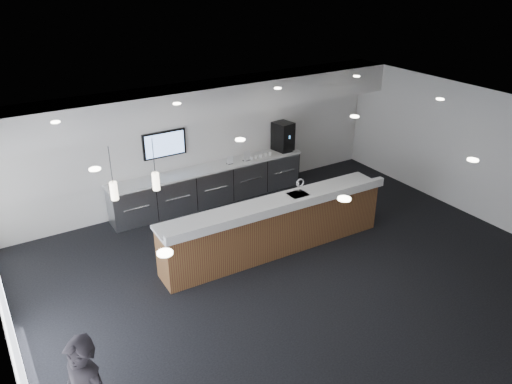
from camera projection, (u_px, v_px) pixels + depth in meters
ground at (295, 273)px, 9.75m from camera, size 10.00×10.00×0.00m
ceiling at (301, 126)px, 8.47m from camera, size 10.00×8.00×0.02m
back_wall at (202, 141)px, 12.18m from camera, size 10.00×0.02×3.00m
right_wall at (474, 153)px, 11.48m from camera, size 0.02×8.00×3.00m
soffit_bulkhead at (208, 99)px, 11.34m from camera, size 10.00×0.90×0.70m
alcove_panel at (202, 138)px, 12.12m from camera, size 9.80×0.06×1.40m
window_blinds_wall at (2, 291)px, 6.76m from camera, size 0.04×7.36×2.55m
back_credenza at (210, 185)px, 12.35m from camera, size 5.06×0.66×0.95m
wall_tv at (164, 144)px, 11.57m from camera, size 1.05×0.08×0.62m
pendant_left at (154, 180)px, 8.26m from camera, size 0.12×0.12×0.30m
pendant_right at (112, 189)px, 7.93m from camera, size 0.12×0.12×0.30m
ceiling_can_lights at (301, 127)px, 8.48m from camera, size 7.00×5.00×0.02m
service_counter at (275, 226)px, 10.26m from camera, size 5.01×0.94×1.49m
coffee_machine at (283, 136)px, 13.06m from camera, size 0.51×0.60×0.75m
info_sign_left at (230, 160)px, 12.27m from camera, size 0.16×0.02×0.22m
info_sign_right at (247, 156)px, 12.46m from camera, size 0.20×0.06×0.27m
cup_0 at (270, 154)px, 12.84m from camera, size 0.09×0.09×0.08m
cup_1 at (265, 155)px, 12.77m from camera, size 0.13×0.13×0.08m
cup_2 at (261, 156)px, 12.71m from camera, size 0.11×0.11×0.08m
cup_3 at (256, 157)px, 12.64m from camera, size 0.12×0.12×0.08m
cup_4 at (251, 158)px, 12.57m from camera, size 0.12×0.12×0.08m
cup_5 at (247, 159)px, 12.51m from camera, size 0.10×0.10×0.08m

